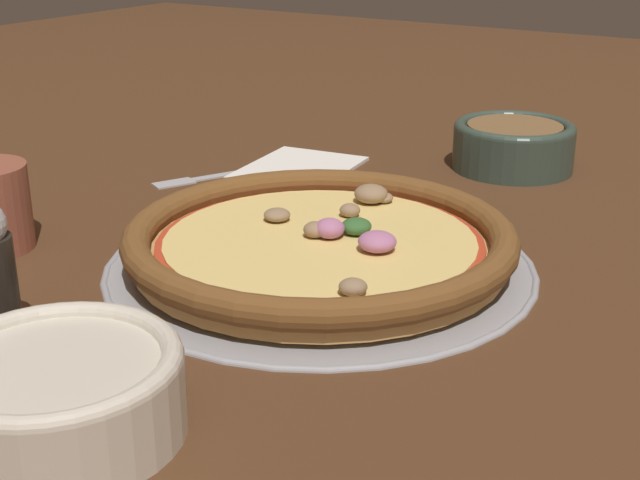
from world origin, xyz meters
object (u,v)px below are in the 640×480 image
napkin (299,167)px  bowl_far (514,143)px  pizza (321,241)px  fork (215,176)px  bowl_near (58,390)px  pizza_tray (320,263)px

napkin → bowl_far: bearing=-56.8°
pizza → fork: (0.16, 0.24, -0.02)m
pizza → bowl_near: bowl_near is taller
pizza_tray → pizza: pizza is taller
pizza_tray → bowl_near: bowl_near is taller
bowl_far → pizza_tray: bearing=175.0°
pizza → bowl_near: size_ratio=2.26×
bowl_far → fork: (-0.21, 0.27, -0.03)m
pizza → fork: pizza is taller
pizza → bowl_far: (0.37, -0.03, 0.01)m
pizza → bowl_near: (-0.30, -0.01, 0.01)m
pizza → bowl_near: bearing=-178.8°
pizza_tray → bowl_near: size_ratio=2.49×
pizza_tray → fork: 0.29m
bowl_near → bowl_far: (0.67, -0.03, 0.00)m
napkin → fork: napkin is taller
bowl_near → pizza: bearing=1.2°
pizza → fork: size_ratio=2.13×
napkin → bowl_near: bearing=-161.0°
bowl_far → napkin: bowl_far is taller
bowl_near → bowl_far: 0.67m
pizza_tray → pizza: (0.00, -0.00, 0.02)m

